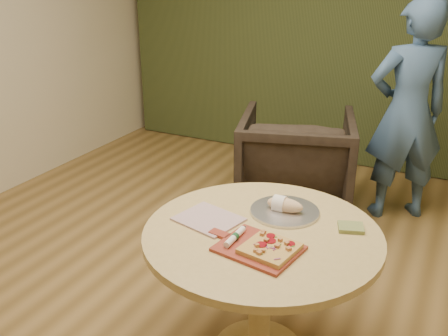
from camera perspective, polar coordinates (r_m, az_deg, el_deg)
The scene contains 12 objects.
room_shell at distance 2.45m, azimuth -2.77°, elevation 9.53°, with size 5.04×6.04×2.84m.
curtain at distance 5.15m, azimuth 13.78°, elevation 15.66°, with size 4.80×0.14×2.78m, color #2D3819.
pedestal_table at distance 2.50m, azimuth 4.30°, elevation -9.98°, with size 1.15×1.15×0.75m.
pizza_paddle at distance 2.28m, azimuth 3.76°, elevation -9.09°, with size 0.47×0.34×0.01m.
flatbread_pizza at distance 2.24m, azimuth 5.27°, elevation -9.09°, with size 0.25×0.25×0.04m.
cutlery_roll at distance 2.31m, azimuth 1.26°, elevation -7.85°, with size 0.03×0.20×0.03m.
newspaper at distance 2.51m, azimuth -1.78°, elevation -5.87°, with size 0.30×0.25×0.01m, color silver.
serving_tray at distance 2.60m, azimuth 6.94°, elevation -4.92°, with size 0.36×0.36×0.02m.
bread_roll at distance 2.59m, azimuth 6.80°, elevation -4.17°, with size 0.19×0.09×0.09m.
green_packet at distance 2.50m, azimuth 14.29°, elevation -6.61°, with size 0.12×0.10×0.02m, color #5E6D31.
armchair at distance 4.16m, azimuth 8.22°, elevation 1.22°, with size 0.90×0.84×0.92m, color black.
person_standing at distance 4.14m, azimuth 20.20°, elevation 5.94°, with size 0.64×0.42×1.74m, color #3D5E85.
Camera 1 is at (1.17, -2.08, 1.94)m, focal length 40.00 mm.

